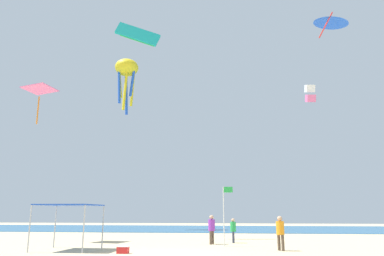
{
  "coord_description": "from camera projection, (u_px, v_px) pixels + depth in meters",
  "views": [
    {
      "loc": [
        3.52,
        -18.66,
        1.97
      ],
      "look_at": [
        -0.42,
        13.2,
        9.31
      ],
      "focal_mm": 34.81,
      "sensor_mm": 36.0,
      "label": 1
    }
  ],
  "objects": [
    {
      "name": "kite_delta_blue",
      "position": [
        331.0,
        20.0,
        30.77
      ],
      "size": [
        3.93,
        3.92,
        2.35
      ],
      "rotation": [
        0.0,
        0.0,
        0.94
      ],
      "color": "blue"
    },
    {
      "name": "kite_box_white",
      "position": [
        310.0,
        93.0,
        36.76
      ],
      "size": [
        0.94,
        1.1,
        1.96
      ],
      "rotation": [
        0.0,
        0.0,
        0.12
      ],
      "color": "white"
    },
    {
      "name": "kite_parafoil_teal",
      "position": [
        138.0,
        35.0,
        33.57
      ],
      "size": [
        4.13,
        0.91,
        2.52
      ],
      "rotation": [
        0.0,
        0.0,
        0.1
      ],
      "color": "teal"
    },
    {
      "name": "ocean_strip",
      "position": [
        212.0,
        229.0,
        47.47
      ],
      "size": [
        110.0,
        21.86,
        0.03
      ],
      "primitive_type": "cube",
      "color": "#28608C",
      "rests_on": "ground"
    },
    {
      "name": "ground",
      "position": [
        167.0,
        256.0,
        18.03
      ],
      "size": [
        110.0,
        110.0,
        0.1
      ],
      "primitive_type": "cube",
      "color": "#D1BA8C"
    },
    {
      "name": "banner_flag",
      "position": [
        225.0,
        210.0,
        22.88
      ],
      "size": [
        0.61,
        0.06,
        3.56
      ],
      "color": "silver",
      "rests_on": "ground"
    },
    {
      "name": "kite_octopus_yellow",
      "position": [
        127.0,
        70.0,
        49.31
      ],
      "size": [
        3.87,
        3.87,
        7.27
      ],
      "rotation": [
        0.0,
        0.0,
        2.83
      ],
      "color": "yellow"
    },
    {
      "name": "person_central",
      "position": [
        233.0,
        228.0,
        25.18
      ],
      "size": [
        0.38,
        0.43,
        1.61
      ],
      "rotation": [
        0.0,
        0.0,
        4.78
      ],
      "color": "#33384C",
      "rests_on": "ground"
    },
    {
      "name": "canopy_tent",
      "position": [
        70.0,
        207.0,
        20.6
      ],
      "size": [
        2.99,
        2.82,
        2.43
      ],
      "color": "#B2B2B7",
      "rests_on": "ground"
    },
    {
      "name": "person_near_tent",
      "position": [
        212.0,
        227.0,
        24.15
      ],
      "size": [
        0.43,
        0.47,
        1.83
      ],
      "rotation": [
        0.0,
        0.0,
        1.23
      ],
      "color": "brown",
      "rests_on": "ground"
    },
    {
      "name": "cooler_box",
      "position": [
        123.0,
        250.0,
        18.5
      ],
      "size": [
        0.57,
        0.37,
        0.35
      ],
      "color": "red",
      "rests_on": "ground"
    },
    {
      "name": "kite_diamond_pink",
      "position": [
        40.0,
        91.0,
        28.97
      ],
      "size": [
        2.37,
        2.37,
        2.91
      ],
      "rotation": [
        0.0,
        0.0,
        4.56
      ],
      "color": "pink"
    },
    {
      "name": "person_leftmost",
      "position": [
        280.0,
        230.0,
        20.05
      ],
      "size": [
        0.43,
        0.43,
        1.8
      ],
      "rotation": [
        0.0,
        0.0,
        5.29
      ],
      "color": "brown",
      "rests_on": "ground"
    }
  ]
}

